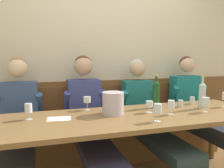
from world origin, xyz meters
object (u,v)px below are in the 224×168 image
(wine_glass_by_bottle, at_px, (149,105))
(wine_glass_mid_left, at_px, (171,105))
(water_tumbler_left, at_px, (192,100))
(wine_bottle_amber_mid, at_px, (202,95))
(wine_glass_near_bucket, at_px, (205,102))
(person_center_right_seat, at_px, (17,128))
(person_right_seat, at_px, (203,112))
(wine_glass_left_end, at_px, (87,100))
(person_center_left_seat, at_px, (89,118))
(wine_bottle_clear_water, at_px, (156,93))
(wine_glass_mid_right, at_px, (28,109))
(person_left_seat, at_px, (150,117))
(water_tumbler_center, at_px, (180,103))
(wall_bench, at_px, (113,137))
(ice_bucket, at_px, (113,103))
(wine_glass_right_end, at_px, (158,109))
(dining_table, at_px, (135,122))

(wine_glass_by_bottle, xyz_separation_m, wine_glass_mid_left, (0.17, -0.13, 0.01))
(wine_glass_by_bottle, relative_size, water_tumbler_left, 1.40)
(wine_bottle_amber_mid, distance_m, wine_glass_near_bucket, 0.17)
(person_center_right_seat, distance_m, person_right_seat, 2.15)
(wine_glass_left_end, relative_size, wine_glass_near_bucket, 0.95)
(person_center_left_seat, xyz_separation_m, wine_glass_by_bottle, (0.54, -0.32, 0.18))
(person_right_seat, bearing_deg, wine_bottle_clear_water, -172.23)
(person_center_left_seat, distance_m, wine_glass_mid_right, 0.67)
(person_center_left_seat, relative_size, water_tumbler_left, 15.52)
(wine_glass_mid_right, bearing_deg, wine_glass_by_bottle, -4.70)
(wine_bottle_amber_mid, bearing_deg, person_left_seat, 149.61)
(person_center_left_seat, relative_size, wine_glass_by_bottle, 11.11)
(wine_bottle_clear_water, distance_m, water_tumbler_left, 0.52)
(wine_glass_mid_left, height_order, water_tumbler_center, wine_glass_mid_left)
(person_center_left_seat, distance_m, person_left_seat, 0.70)
(wall_bench, height_order, wine_bottle_amber_mid, wine_bottle_amber_mid)
(ice_bucket, xyz_separation_m, wine_glass_by_bottle, (0.36, -0.05, -0.03))
(wine_glass_right_end, bearing_deg, person_center_right_seat, 153.64)
(wine_glass_mid_right, height_order, wine_glass_left_end, wine_glass_mid_right)
(person_center_right_seat, distance_m, water_tumbler_center, 1.73)
(person_left_seat, relative_size, water_tumbler_center, 16.83)
(wine_glass_left_end, bearing_deg, person_center_left_seat, 45.14)
(person_center_left_seat, distance_m, wine_glass_right_end, 0.81)
(ice_bucket, distance_m, wine_glass_by_bottle, 0.37)
(wall_bench, distance_m, ice_bucket, 0.87)
(dining_table, xyz_separation_m, water_tumbler_center, (0.62, 0.18, 0.11))
(person_left_seat, distance_m, water_tumbler_center, 0.38)
(person_right_seat, height_order, water_tumbler_left, person_right_seat)
(person_center_right_seat, height_order, wine_bottle_amber_mid, person_center_right_seat)
(ice_bucket, relative_size, wine_glass_mid_right, 1.49)
(wine_glass_by_bottle, height_order, water_tumbler_left, wine_glass_by_bottle)
(wine_bottle_clear_water, bearing_deg, dining_table, -145.68)
(person_center_right_seat, relative_size, wine_glass_mid_right, 8.99)
(wine_glass_left_end, relative_size, wine_glass_mid_left, 1.01)
(wine_glass_right_end, height_order, wine_glass_near_bucket, wine_glass_right_end)
(person_right_seat, xyz_separation_m, wine_glass_near_bucket, (-0.33, -0.43, 0.23))
(wine_glass_right_end, bearing_deg, wine_bottle_amber_mid, 23.83)
(wine_glass_near_bucket, xyz_separation_m, water_tumbler_left, (0.12, 0.38, -0.06))
(wall_bench, relative_size, person_center_right_seat, 2.22)
(wine_glass_right_end, bearing_deg, water_tumbler_left, 35.72)
(wine_glass_right_end, bearing_deg, person_left_seat, 69.17)
(person_left_seat, bearing_deg, wine_glass_by_bottle, -117.98)
(wine_bottle_amber_mid, distance_m, wine_glass_by_bottle, 0.63)
(person_center_left_seat, bearing_deg, person_center_right_seat, -177.06)
(wall_bench, bearing_deg, wine_glass_by_bottle, -75.80)
(wine_glass_right_end, distance_m, water_tumbler_center, 0.69)
(wine_glass_left_end, bearing_deg, ice_bucket, -48.78)
(wine_glass_mid_left, relative_size, water_tumbler_left, 1.65)
(wine_glass_left_end, bearing_deg, wine_glass_mid_left, -29.75)
(person_right_seat, relative_size, wine_bottle_amber_mid, 3.72)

